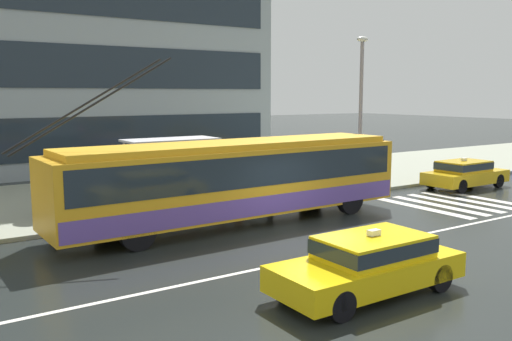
{
  "coord_description": "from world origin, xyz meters",
  "views": [
    {
      "loc": [
        -10.06,
        -11.95,
        4.27
      ],
      "look_at": [
        -0.06,
        3.19,
        1.72
      ],
      "focal_mm": 38.13,
      "sensor_mm": 36.0,
      "label": 1
    }
  ],
  "objects_px": {
    "trolleybus": "(236,178)",
    "pedestrian_walking_past": "(240,156)",
    "taxi_oncoming_near": "(369,262)",
    "bus_shelter": "(169,155)",
    "pedestrian_approaching_curb": "(49,171)",
    "pedestrian_waiting_by_pole": "(220,160)",
    "taxi_ahead_of_bus": "(465,173)",
    "pedestrian_at_shelter": "(269,160)",
    "street_lamp": "(361,99)"
  },
  "relations": [
    {
      "from": "bus_shelter",
      "to": "pedestrian_waiting_by_pole",
      "type": "bearing_deg",
      "value": -11.12
    },
    {
      "from": "pedestrian_waiting_by_pole",
      "to": "street_lamp",
      "type": "distance_m",
      "value": 7.0
    },
    {
      "from": "pedestrian_walking_past",
      "to": "pedestrian_approaching_curb",
      "type": "bearing_deg",
      "value": 176.78
    },
    {
      "from": "taxi_oncoming_near",
      "to": "taxi_ahead_of_bus",
      "type": "bearing_deg",
      "value": 28.43
    },
    {
      "from": "taxi_oncoming_near",
      "to": "bus_shelter",
      "type": "distance_m",
      "value": 10.97
    },
    {
      "from": "taxi_oncoming_near",
      "to": "street_lamp",
      "type": "xyz_separation_m",
      "value": [
        8.78,
        9.39,
        3.35
      ]
    },
    {
      "from": "taxi_oncoming_near",
      "to": "taxi_ahead_of_bus",
      "type": "distance_m",
      "value": 15.14
    },
    {
      "from": "taxi_oncoming_near",
      "to": "pedestrian_at_shelter",
      "type": "height_order",
      "value": "pedestrian_at_shelter"
    },
    {
      "from": "pedestrian_at_shelter",
      "to": "pedestrian_approaching_curb",
      "type": "height_order",
      "value": "pedestrian_at_shelter"
    },
    {
      "from": "trolleybus",
      "to": "pedestrian_at_shelter",
      "type": "distance_m",
      "value": 3.57
    },
    {
      "from": "taxi_oncoming_near",
      "to": "pedestrian_approaching_curb",
      "type": "relative_size",
      "value": 2.27
    },
    {
      "from": "pedestrian_at_shelter",
      "to": "pedestrian_approaching_curb",
      "type": "bearing_deg",
      "value": 166.22
    },
    {
      "from": "trolleybus",
      "to": "pedestrian_walking_past",
      "type": "relative_size",
      "value": 6.66
    },
    {
      "from": "pedestrian_waiting_by_pole",
      "to": "taxi_ahead_of_bus",
      "type": "bearing_deg",
      "value": -16.59
    },
    {
      "from": "taxi_ahead_of_bus",
      "to": "bus_shelter",
      "type": "distance_m",
      "value": 13.6
    },
    {
      "from": "taxi_ahead_of_bus",
      "to": "pedestrian_waiting_by_pole",
      "type": "relative_size",
      "value": 2.16
    },
    {
      "from": "street_lamp",
      "to": "pedestrian_waiting_by_pole",
      "type": "bearing_deg",
      "value": 170.34
    },
    {
      "from": "taxi_ahead_of_bus",
      "to": "pedestrian_waiting_by_pole",
      "type": "distance_m",
      "value": 11.56
    },
    {
      "from": "taxi_ahead_of_bus",
      "to": "bus_shelter",
      "type": "height_order",
      "value": "bus_shelter"
    },
    {
      "from": "trolleybus",
      "to": "pedestrian_at_shelter",
      "type": "height_order",
      "value": "trolleybus"
    },
    {
      "from": "taxi_ahead_of_bus",
      "to": "pedestrian_approaching_curb",
      "type": "distance_m",
      "value": 17.84
    },
    {
      "from": "trolleybus",
      "to": "pedestrian_walking_past",
      "type": "xyz_separation_m",
      "value": [
        2.4,
        3.68,
        0.23
      ]
    },
    {
      "from": "taxi_oncoming_near",
      "to": "pedestrian_at_shelter",
      "type": "xyz_separation_m",
      "value": [
        3.77,
        9.23,
        1.02
      ]
    },
    {
      "from": "pedestrian_at_shelter",
      "to": "trolleybus",
      "type": "bearing_deg",
      "value": -142.23
    },
    {
      "from": "taxi_oncoming_near",
      "to": "trolleybus",
      "type": "bearing_deg",
      "value": 82.27
    },
    {
      "from": "pedestrian_approaching_curb",
      "to": "street_lamp",
      "type": "height_order",
      "value": "street_lamp"
    },
    {
      "from": "bus_shelter",
      "to": "street_lamp",
      "type": "distance_m",
      "value": 8.87
    },
    {
      "from": "trolleybus",
      "to": "taxi_oncoming_near",
      "type": "relative_size",
      "value": 3.02
    },
    {
      "from": "taxi_oncoming_near",
      "to": "pedestrian_walking_past",
      "type": "distance_m",
      "value": 11.29
    },
    {
      "from": "taxi_ahead_of_bus",
      "to": "pedestrian_walking_past",
      "type": "xyz_separation_m",
      "value": [
        -9.96,
        3.52,
        1.05
      ]
    },
    {
      "from": "taxi_oncoming_near",
      "to": "bus_shelter",
      "type": "bearing_deg",
      "value": 88.48
    },
    {
      "from": "taxi_oncoming_near",
      "to": "bus_shelter",
      "type": "xyz_separation_m",
      "value": [
        0.29,
        10.89,
        1.27
      ]
    },
    {
      "from": "taxi_oncoming_near",
      "to": "pedestrian_approaching_curb",
      "type": "distance_m",
      "value": 11.9
    },
    {
      "from": "trolleybus",
      "to": "pedestrian_at_shelter",
      "type": "bearing_deg",
      "value": 37.77
    },
    {
      "from": "taxi_ahead_of_bus",
      "to": "pedestrian_approaching_curb",
      "type": "xyz_separation_m",
      "value": [
        -17.38,
        3.94,
        0.97
      ]
    },
    {
      "from": "pedestrian_at_shelter",
      "to": "street_lamp",
      "type": "xyz_separation_m",
      "value": [
        5.01,
        0.17,
        2.33
      ]
    },
    {
      "from": "pedestrian_walking_past",
      "to": "taxi_oncoming_near",
      "type": "bearing_deg",
      "value": -107.39
    },
    {
      "from": "trolleybus",
      "to": "pedestrian_waiting_by_pole",
      "type": "height_order",
      "value": "trolleybus"
    },
    {
      "from": "taxi_ahead_of_bus",
      "to": "pedestrian_at_shelter",
      "type": "relative_size",
      "value": 2.14
    },
    {
      "from": "trolleybus",
      "to": "bus_shelter",
      "type": "distance_m",
      "value": 3.93
    },
    {
      "from": "pedestrian_approaching_curb",
      "to": "pedestrian_waiting_by_pole",
      "type": "bearing_deg",
      "value": -5.84
    },
    {
      "from": "taxi_ahead_of_bus",
      "to": "pedestrian_walking_past",
      "type": "relative_size",
      "value": 2.15
    },
    {
      "from": "taxi_ahead_of_bus",
      "to": "bus_shelter",
      "type": "relative_size",
      "value": 1.21
    },
    {
      "from": "bus_shelter",
      "to": "pedestrian_at_shelter",
      "type": "bearing_deg",
      "value": -25.54
    },
    {
      "from": "pedestrian_at_shelter",
      "to": "pedestrian_approaching_curb",
      "type": "distance_m",
      "value": 8.06
    },
    {
      "from": "bus_shelter",
      "to": "pedestrian_at_shelter",
      "type": "height_order",
      "value": "bus_shelter"
    },
    {
      "from": "pedestrian_approaching_curb",
      "to": "street_lamp",
      "type": "relative_size",
      "value": 0.29
    },
    {
      "from": "pedestrian_approaching_curb",
      "to": "pedestrian_waiting_by_pole",
      "type": "relative_size",
      "value": 0.97
    },
    {
      "from": "bus_shelter",
      "to": "pedestrian_at_shelter",
      "type": "distance_m",
      "value": 3.87
    },
    {
      "from": "trolleybus",
      "to": "pedestrian_walking_past",
      "type": "height_order",
      "value": "trolleybus"
    }
  ]
}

